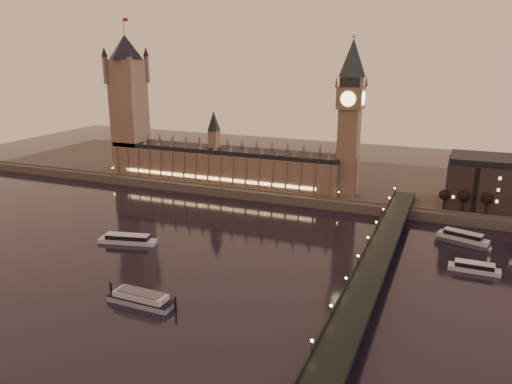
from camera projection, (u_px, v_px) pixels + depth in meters
ground at (188, 255)px, 254.22m from camera, size 700.00×700.00×0.00m
far_embankment at (328, 180)px, 389.06m from camera, size 560.00×130.00×6.00m
palace_of_westminster at (222, 160)px, 370.51m from camera, size 180.00×26.62×52.00m
victoria_tower at (128, 97)px, 387.69m from camera, size 31.68×31.68×118.00m
big_ben at (350, 109)px, 324.39m from camera, size 17.68×17.68×104.00m
westminster_bridge at (370, 275)px, 219.11m from camera, size 13.20×260.00×15.30m
bare_tree_0 at (442, 195)px, 304.50m from camera, size 6.26×6.26×12.73m
bare_tree_1 at (466, 197)px, 299.50m from camera, size 6.26×6.26×12.73m
bare_tree_2 at (491, 200)px, 294.50m from camera, size 6.26×6.26×12.73m
cruise_boat_a at (128, 239)px, 269.60m from camera, size 32.39×13.80×5.07m
cruise_boat_b at (463, 236)px, 273.93m from camera, size 27.72×14.56×4.97m
cruise_boat_c at (474, 267)px, 235.09m from camera, size 23.22×6.58×4.63m
moored_barge at (141, 298)px, 204.74m from camera, size 33.20×8.80×6.09m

